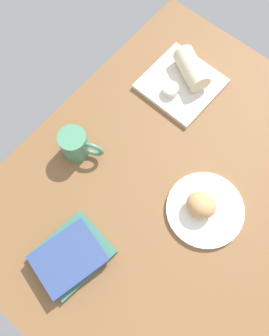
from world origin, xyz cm
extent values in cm
cube|color=brown|center=(0.00, 0.00, 2.00)|extent=(110.00, 90.00, 4.00)
cylinder|color=white|center=(0.21, 9.45, 4.70)|extent=(21.84, 21.84, 1.40)
ellipsoid|color=tan|center=(0.84, 7.90, 8.59)|extent=(8.70, 9.49, 6.37)
cube|color=silver|center=(-28.21, -20.61, 4.80)|extent=(22.75, 22.75, 1.60)
cylinder|color=silver|center=(-23.24, -21.17, 6.85)|extent=(4.86, 4.86, 2.50)
cylinder|color=#D05D24|center=(-23.24, -21.17, 7.80)|extent=(3.98, 3.98, 0.40)
cylinder|color=beige|center=(-32.18, -20.16, 8.94)|extent=(12.14, 14.95, 6.69)
cube|color=#387260|center=(32.84, -10.42, 5.01)|extent=(20.43, 17.52, 2.02)
cube|color=#33477F|center=(34.04, -9.98, 7.44)|extent=(19.66, 16.93, 2.84)
cylinder|color=#4C8C6B|center=(9.84, -30.62, 8.68)|extent=(8.03, 8.03, 9.36)
cylinder|color=olive|center=(9.84, -30.62, 12.76)|extent=(6.59, 6.59, 0.40)
torus|color=#4C8C6B|center=(7.64, -25.51, 8.68)|extent=(3.80, 6.73, 6.82)
camera|label=1|loc=(29.96, 8.91, 100.69)|focal=37.52mm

